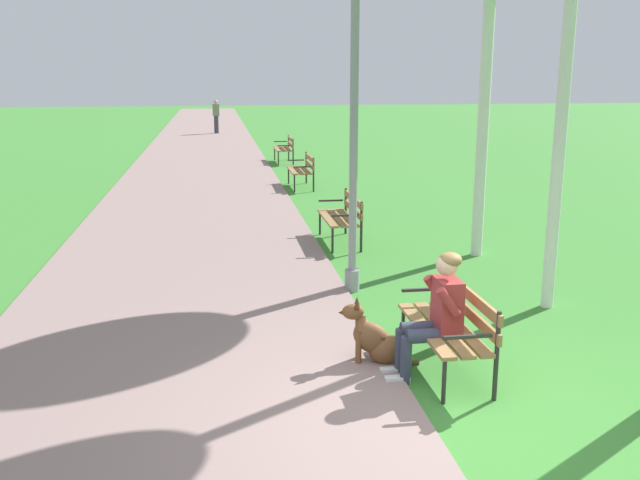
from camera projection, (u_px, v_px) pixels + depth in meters
ground_plane at (451, 425)px, 5.86m from camera, size 120.00×120.00×0.00m
paved_path at (203, 145)px, 28.58m from camera, size 4.34×60.00×0.04m
park_bench_near at (452, 322)px, 6.82m from camera, size 0.55×1.50×0.85m
park_bench_mid at (343, 214)px, 12.03m from camera, size 0.55×1.50×0.85m
park_bench_far at (303, 168)px, 17.90m from camera, size 0.55×1.50×0.85m
park_bench_furthest at (285, 147)px, 22.96m from camera, size 0.55×1.50×0.85m
person_seated_on_near_bench at (436, 311)px, 6.64m from camera, size 0.74×0.49×1.25m
dog_brown at (376, 340)px, 7.02m from camera, size 0.83×0.35×0.71m
lamp_post_near at (354, 124)px, 8.94m from camera, size 0.24×0.24×4.36m
pedestrian_distant at (216, 117)px, 33.66m from camera, size 0.32×0.22×1.65m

